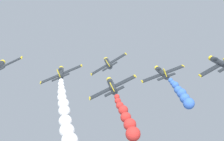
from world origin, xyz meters
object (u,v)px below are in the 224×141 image
Objects in this scene: airplane_lead at (108,63)px; airplane_left_outer at (112,86)px; airplane_left_inner at (61,73)px; airplane_trailing at (220,63)px; airplane_right_inner at (162,73)px.

airplane_lead reaches higher than airplane_left_outer.
airplane_trailing is (30.50, -10.74, 3.58)m from airplane_left_inner.
airplane_left_inner is at bearing 160.60° from airplane_trailing.
airplane_left_inner reaches higher than airplane_right_inner.
airplane_left_outer is (9.52, -12.42, -0.11)m from airplane_left_inner.
airplane_trailing reaches higher than airplane_right_inner.
airplane_left_inner is at bearing 127.46° from airplane_left_outer.
airplane_right_inner is 1.00× the size of airplane_trailing.
airplane_left_inner is at bearing -140.93° from airplane_lead.
airplane_right_inner is at bearing 134.99° from airplane_trailing.
airplane_lead is 13.87m from airplane_left_inner.
airplane_trailing is at bearing 4.56° from airplane_left_outer.
airplane_lead is 1.00× the size of airplane_left_outer.
airplane_left_outer is 1.00× the size of airplane_trailing.
airplane_trailing is at bearing -44.63° from airplane_lead.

